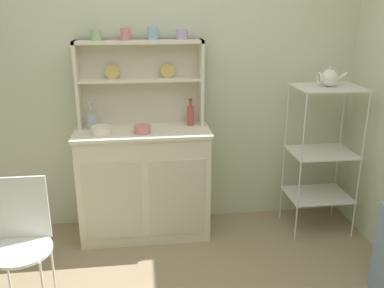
{
  "coord_description": "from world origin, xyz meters",
  "views": [
    {
      "loc": [
        -0.16,
        -1.72,
        1.8
      ],
      "look_at": [
        0.19,
        1.12,
        0.84
      ],
      "focal_mm": 39.41,
      "sensor_mm": 36.0,
      "label": 1
    }
  ],
  "objects_px": {
    "wire_chair": "(21,235)",
    "bakers_rack": "(322,145)",
    "cup_sage_0": "(96,35)",
    "bowl_mixing_large": "(101,130)",
    "hutch_cabinet": "(144,182)",
    "jam_bottle": "(190,115)",
    "utensil_jar": "(92,122)",
    "hutch_shelf_unit": "(140,76)",
    "porcelain_teapot": "(329,78)"
  },
  "relations": [
    {
      "from": "cup_sage_0",
      "to": "bowl_mixing_large",
      "type": "bearing_deg",
      "value": -87.79
    },
    {
      "from": "bowl_mixing_large",
      "to": "jam_bottle",
      "type": "bearing_deg",
      "value": 13.22
    },
    {
      "from": "porcelain_teapot",
      "to": "hutch_shelf_unit",
      "type": "bearing_deg",
      "value": 169.85
    },
    {
      "from": "wire_chair",
      "to": "utensil_jar",
      "type": "distance_m",
      "value": 1.06
    },
    {
      "from": "bakers_rack",
      "to": "utensil_jar",
      "type": "xyz_separation_m",
      "value": [
        -1.79,
        0.17,
        0.2
      ]
    },
    {
      "from": "jam_bottle",
      "to": "wire_chair",
      "type": "bearing_deg",
      "value": -140.13
    },
    {
      "from": "hutch_cabinet",
      "to": "porcelain_teapot",
      "type": "bearing_deg",
      "value": -3.62
    },
    {
      "from": "wire_chair",
      "to": "bowl_mixing_large",
      "type": "bearing_deg",
      "value": 47.59
    },
    {
      "from": "hutch_cabinet",
      "to": "bakers_rack",
      "type": "bearing_deg",
      "value": -3.62
    },
    {
      "from": "bakers_rack",
      "to": "jam_bottle",
      "type": "xyz_separation_m",
      "value": [
        -1.03,
        0.18,
        0.23
      ]
    },
    {
      "from": "wire_chair",
      "to": "bakers_rack",
      "type": "bearing_deg",
      "value": 5.91
    },
    {
      "from": "utensil_jar",
      "to": "porcelain_teapot",
      "type": "bearing_deg",
      "value": -5.34
    },
    {
      "from": "bakers_rack",
      "to": "cup_sage_0",
      "type": "distance_m",
      "value": 1.92
    },
    {
      "from": "cup_sage_0",
      "to": "utensil_jar",
      "type": "bearing_deg",
      "value": -148.44
    },
    {
      "from": "wire_chair",
      "to": "cup_sage_0",
      "type": "xyz_separation_m",
      "value": [
        0.41,
        0.96,
        1.06
      ]
    },
    {
      "from": "wire_chair",
      "to": "jam_bottle",
      "type": "bearing_deg",
      "value": 26.51
    },
    {
      "from": "hutch_shelf_unit",
      "to": "bowl_mixing_large",
      "type": "bearing_deg",
      "value": -141.75
    },
    {
      "from": "hutch_shelf_unit",
      "to": "bakers_rack",
      "type": "height_order",
      "value": "hutch_shelf_unit"
    },
    {
      "from": "hutch_cabinet",
      "to": "cup_sage_0",
      "type": "bearing_deg",
      "value": 158.29
    },
    {
      "from": "hutch_shelf_unit",
      "to": "porcelain_teapot",
      "type": "distance_m",
      "value": 1.43
    },
    {
      "from": "jam_bottle",
      "to": "porcelain_teapot",
      "type": "bearing_deg",
      "value": -9.68
    },
    {
      "from": "bowl_mixing_large",
      "to": "utensil_jar",
      "type": "distance_m",
      "value": 0.17
    },
    {
      "from": "hutch_shelf_unit",
      "to": "jam_bottle",
      "type": "distance_m",
      "value": 0.49
    },
    {
      "from": "hutch_shelf_unit",
      "to": "jam_bottle",
      "type": "height_order",
      "value": "hutch_shelf_unit"
    },
    {
      "from": "hutch_cabinet",
      "to": "utensil_jar",
      "type": "distance_m",
      "value": 0.62
    },
    {
      "from": "hutch_cabinet",
      "to": "bowl_mixing_large",
      "type": "relative_size",
      "value": 7.19
    },
    {
      "from": "bowl_mixing_large",
      "to": "jam_bottle",
      "type": "height_order",
      "value": "jam_bottle"
    },
    {
      "from": "cup_sage_0",
      "to": "jam_bottle",
      "type": "xyz_separation_m",
      "value": [
        0.69,
        -0.04,
        -0.61
      ]
    },
    {
      "from": "hutch_cabinet",
      "to": "jam_bottle",
      "type": "xyz_separation_m",
      "value": [
        0.38,
        0.09,
        0.51
      ]
    },
    {
      "from": "wire_chair",
      "to": "jam_bottle",
      "type": "xyz_separation_m",
      "value": [
        1.1,
        0.92,
        0.45
      ]
    },
    {
      "from": "hutch_cabinet",
      "to": "jam_bottle",
      "type": "relative_size",
      "value": 4.85
    },
    {
      "from": "cup_sage_0",
      "to": "jam_bottle",
      "type": "distance_m",
      "value": 0.92
    },
    {
      "from": "wire_chair",
      "to": "jam_bottle",
      "type": "height_order",
      "value": "jam_bottle"
    },
    {
      "from": "utensil_jar",
      "to": "wire_chair",
      "type": "bearing_deg",
      "value": -110.6
    },
    {
      "from": "porcelain_teapot",
      "to": "jam_bottle",
      "type": "bearing_deg",
      "value": 170.32
    },
    {
      "from": "hutch_shelf_unit",
      "to": "bowl_mixing_large",
      "type": "xyz_separation_m",
      "value": [
        -0.3,
        -0.24,
        -0.35
      ]
    },
    {
      "from": "hutch_cabinet",
      "to": "wire_chair",
      "type": "relative_size",
      "value": 1.21
    },
    {
      "from": "hutch_shelf_unit",
      "to": "porcelain_teapot",
      "type": "relative_size",
      "value": 4.3
    },
    {
      "from": "bakers_rack",
      "to": "porcelain_teapot",
      "type": "xyz_separation_m",
      "value": [
        -0.0,
        0.0,
        0.53
      ]
    },
    {
      "from": "bowl_mixing_large",
      "to": "bakers_rack",
      "type": "bearing_deg",
      "value": -0.53
    },
    {
      "from": "cup_sage_0",
      "to": "utensil_jar",
      "type": "height_order",
      "value": "cup_sage_0"
    },
    {
      "from": "wire_chair",
      "to": "cup_sage_0",
      "type": "distance_m",
      "value": 1.48
    },
    {
      "from": "hutch_cabinet",
      "to": "porcelain_teapot",
      "type": "xyz_separation_m",
      "value": [
        1.41,
        -0.09,
        0.81
      ]
    },
    {
      "from": "wire_chair",
      "to": "jam_bottle",
      "type": "distance_m",
      "value": 1.5
    },
    {
      "from": "jam_bottle",
      "to": "hutch_cabinet",
      "type": "bearing_deg",
      "value": -167.19
    },
    {
      "from": "utensil_jar",
      "to": "jam_bottle",
      "type": "bearing_deg",
      "value": 0.63
    },
    {
      "from": "hutch_cabinet",
      "to": "porcelain_teapot",
      "type": "relative_size",
      "value": 4.62
    },
    {
      "from": "hutch_shelf_unit",
      "to": "bakers_rack",
      "type": "bearing_deg",
      "value": -10.14
    },
    {
      "from": "wire_chair",
      "to": "utensil_jar",
      "type": "height_order",
      "value": "utensil_jar"
    },
    {
      "from": "hutch_cabinet",
      "to": "cup_sage_0",
      "type": "relative_size",
      "value": 11.49
    }
  ]
}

